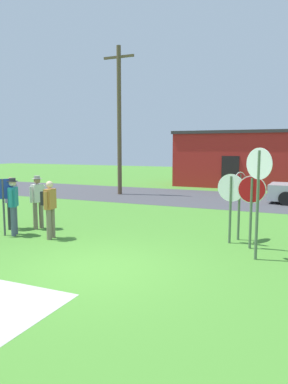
{
  "coord_description": "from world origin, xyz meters",
  "views": [
    {
      "loc": [
        4.02,
        -6.55,
        2.65
      ],
      "look_at": [
        -0.27,
        3.38,
        1.3
      ],
      "focal_mm": 33.62,
      "sensor_mm": 36.0,
      "label": 1
    }
  ],
  "objects_px": {
    "stop_sign_rear_right": "(240,194)",
    "stop_sign_low_front": "(251,199)",
    "person_on_left": "(49,205)",
    "info_panel_leftmost": "(3,197)",
    "stop_sign_nearest": "(231,196)",
    "person_with_sunhat": "(11,200)",
    "utility_pole": "(119,118)",
    "person_in_dark_shirt": "(37,198)",
    "person_near_signs": "(13,203)",
    "stop_sign_tallest": "(258,184)"
  },
  "relations": [
    {
      "from": "stop_sign_tallest",
      "to": "person_near_signs",
      "type": "bearing_deg",
      "value": -176.59
    },
    {
      "from": "stop_sign_tallest",
      "to": "person_near_signs",
      "type": "distance_m",
      "value": 7.06
    },
    {
      "from": "person_on_left",
      "to": "person_near_signs",
      "type": "height_order",
      "value": "person_near_signs"
    },
    {
      "from": "person_with_sunhat",
      "to": "info_panel_leftmost",
      "type": "height_order",
      "value": "info_panel_leftmost"
    },
    {
      "from": "stop_sign_tallest",
      "to": "stop_sign_low_front",
      "type": "xyz_separation_m",
      "value": [
        -0.25,
        0.91,
        -0.49
      ]
    },
    {
      "from": "stop_sign_rear_right",
      "to": "person_on_left",
      "type": "relative_size",
      "value": 1.16
    },
    {
      "from": "utility_pole",
      "to": "person_with_sunhat",
      "type": "bearing_deg",
      "value": -85.09
    },
    {
      "from": "utility_pole",
      "to": "stop_sign_tallest",
      "type": "relative_size",
      "value": 3.08
    },
    {
      "from": "utility_pole",
      "to": "stop_sign_low_front",
      "type": "distance_m",
      "value": 12.16
    },
    {
      "from": "stop_sign_rear_right",
      "to": "info_panel_leftmost",
      "type": "bearing_deg",
      "value": -160.78
    },
    {
      "from": "stop_sign_low_front",
      "to": "person_in_dark_shirt",
      "type": "relative_size",
      "value": 1.11
    },
    {
      "from": "utility_pole",
      "to": "stop_sign_nearest",
      "type": "relative_size",
      "value": 4.21
    },
    {
      "from": "stop_sign_nearest",
      "to": "person_in_dark_shirt",
      "type": "bearing_deg",
      "value": -173.61
    },
    {
      "from": "person_near_signs",
      "to": "person_in_dark_shirt",
      "type": "bearing_deg",
      "value": 85.44
    },
    {
      "from": "stop_sign_nearest",
      "to": "stop_sign_rear_right",
      "type": "relative_size",
      "value": 0.98
    },
    {
      "from": "stop_sign_tallest",
      "to": "person_near_signs",
      "type": "relative_size",
      "value": 1.52
    },
    {
      "from": "utility_pole",
      "to": "stop_sign_low_front",
      "type": "relative_size",
      "value": 4.21
    },
    {
      "from": "stop_sign_tallest",
      "to": "info_panel_leftmost",
      "type": "distance_m",
      "value": 7.27
    },
    {
      "from": "person_near_signs",
      "to": "info_panel_leftmost",
      "type": "distance_m",
      "value": 0.34
    },
    {
      "from": "utility_pole",
      "to": "stop_sign_nearest",
      "type": "height_order",
      "value": "utility_pole"
    },
    {
      "from": "stop_sign_nearest",
      "to": "info_panel_leftmost",
      "type": "distance_m",
      "value": 6.65
    },
    {
      "from": "stop_sign_rear_right",
      "to": "stop_sign_low_front",
      "type": "bearing_deg",
      "value": -61.83
    },
    {
      "from": "person_in_dark_shirt",
      "to": "person_near_signs",
      "type": "distance_m",
      "value": 0.99
    },
    {
      "from": "info_panel_leftmost",
      "to": "stop_sign_low_front",
      "type": "bearing_deg",
      "value": 12.15
    },
    {
      "from": "utility_pole",
      "to": "person_near_signs",
      "type": "distance_m",
      "value": 10.44
    },
    {
      "from": "stop_sign_low_front",
      "to": "info_panel_leftmost",
      "type": "bearing_deg",
      "value": -167.85
    },
    {
      "from": "stop_sign_rear_right",
      "to": "info_panel_leftmost",
      "type": "relative_size",
      "value": 1.14
    },
    {
      "from": "person_on_left",
      "to": "info_panel_leftmost",
      "type": "height_order",
      "value": "info_panel_leftmost"
    },
    {
      "from": "person_near_signs",
      "to": "info_panel_leftmost",
      "type": "xyz_separation_m",
      "value": [
        -0.22,
        -0.17,
        0.2
      ]
    },
    {
      "from": "person_on_left",
      "to": "person_near_signs",
      "type": "relative_size",
      "value": 0.97
    },
    {
      "from": "stop_sign_nearest",
      "to": "person_in_dark_shirt",
      "type": "distance_m",
      "value": 6.13
    },
    {
      "from": "stop_sign_rear_right",
      "to": "person_with_sunhat",
      "type": "height_order",
      "value": "stop_sign_rear_right"
    },
    {
      "from": "utility_pole",
      "to": "stop_sign_rear_right",
      "type": "relative_size",
      "value": 4.14
    },
    {
      "from": "stop_sign_low_front",
      "to": "person_on_left",
      "type": "xyz_separation_m",
      "value": [
        -5.49,
        -1.24,
        -0.32
      ]
    },
    {
      "from": "stop_sign_low_front",
      "to": "person_with_sunhat",
      "type": "bearing_deg",
      "value": -174.53
    },
    {
      "from": "person_in_dark_shirt",
      "to": "person_on_left",
      "type": "distance_m",
      "value": 1.49
    },
    {
      "from": "person_near_signs",
      "to": "stop_sign_nearest",
      "type": "bearing_deg",
      "value": 15.15
    },
    {
      "from": "stop_sign_low_front",
      "to": "info_panel_leftmost",
      "type": "distance_m",
      "value": 7.14
    },
    {
      "from": "utility_pole",
      "to": "stop_sign_rear_right",
      "type": "bearing_deg",
      "value": -44.66
    },
    {
      "from": "stop_sign_rear_right",
      "to": "person_in_dark_shirt",
      "type": "bearing_deg",
      "value": -169.77
    },
    {
      "from": "person_on_left",
      "to": "utility_pole",
      "type": "bearing_deg",
      "value": 105.64
    },
    {
      "from": "stop_sign_low_front",
      "to": "person_in_dark_shirt",
      "type": "distance_m",
      "value": 6.69
    },
    {
      "from": "person_near_signs",
      "to": "stop_sign_tallest",
      "type": "bearing_deg",
      "value": 3.41
    },
    {
      "from": "person_with_sunhat",
      "to": "info_panel_leftmost",
      "type": "bearing_deg",
      "value": -60.68
    },
    {
      "from": "stop_sign_nearest",
      "to": "stop_sign_low_front",
      "type": "bearing_deg",
      "value": -29.79
    },
    {
      "from": "stop_sign_tallest",
      "to": "stop_sign_low_front",
      "type": "distance_m",
      "value": 1.07
    },
    {
      "from": "stop_sign_rear_right",
      "to": "stop_sign_tallest",
      "type": "bearing_deg",
      "value": -68.53
    },
    {
      "from": "stop_sign_rear_right",
      "to": "person_with_sunhat",
      "type": "relative_size",
      "value": 1.16
    },
    {
      "from": "stop_sign_tallest",
      "to": "person_with_sunhat",
      "type": "xyz_separation_m",
      "value": [
        -7.67,
        0.2,
        -0.85
      ]
    },
    {
      "from": "stop_sign_low_front",
      "to": "person_on_left",
      "type": "relative_size",
      "value": 1.14
    }
  ]
}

